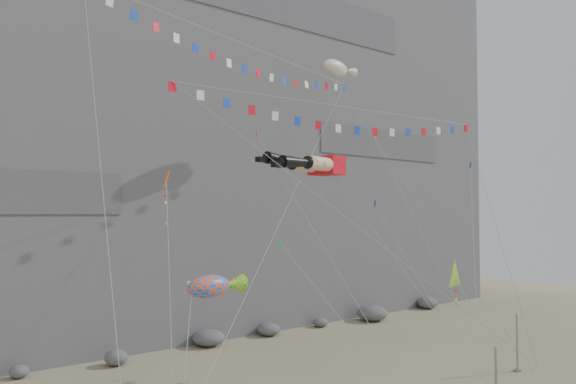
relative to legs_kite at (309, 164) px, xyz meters
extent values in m
cube|color=slate|center=(-1.34, 25.74, 11.11)|extent=(80.00, 28.00, 50.00)
cylinder|color=gray|center=(11.09, -8.46, -11.98)|extent=(0.12, 0.12, 3.82)
cube|color=red|center=(1.97, 0.42, 0.01)|extent=(2.01, 2.47, 1.30)
cylinder|color=#E4B28E|center=(0.25, -0.60, 0.01)|extent=(2.34, 1.38, 0.96)
sphere|color=black|center=(-0.83, -0.82, 0.01)|extent=(0.88, 0.88, 0.88)
cone|color=black|center=(-2.10, -1.08, -0.07)|extent=(2.73, 1.31, 0.89)
cube|color=black|center=(-3.80, -1.43, -0.36)|extent=(0.91, 0.54, 0.32)
cylinder|color=#E4B28E|center=(-0.01, 0.67, 0.01)|extent=(2.34, 1.38, 0.96)
sphere|color=black|center=(-1.09, 0.45, 0.01)|extent=(0.88, 0.88, 0.88)
cone|color=black|center=(-2.36, 0.19, 0.13)|extent=(2.75, 1.32, 0.96)
cube|color=black|center=(-4.07, -0.16, 0.04)|extent=(0.91, 0.54, 0.32)
cylinder|color=gray|center=(0.95, -7.46, -6.91)|extent=(0.03, 0.03, 21.09)
cylinder|color=gray|center=(-9.85, -3.94, -2.89)|extent=(0.03, 0.03, 29.18)
cylinder|color=gray|center=(7.13, -5.59, -5.07)|extent=(0.03, 0.03, 21.95)
cube|color=gray|center=(12.79, -8.99, -13.84)|extent=(0.16, 0.16, 0.10)
cylinder|color=gray|center=(-13.69, -6.88, -7.78)|extent=(0.03, 0.03, 13.58)
cylinder|color=gray|center=(-12.92, -7.49, -10.31)|extent=(0.03, 0.03, 9.33)
cylinder|color=gray|center=(2.66, -11.67, -10.51)|extent=(0.03, 0.03, 10.49)
cylinder|color=gray|center=(10.13, -1.42, -2.31)|extent=(0.03, 0.03, 28.01)
cube|color=gray|center=(11.71, -9.21, -13.84)|extent=(0.16, 0.16, 0.10)
cylinder|color=gray|center=(-2.74, -5.04, -5.97)|extent=(0.03, 0.03, 20.05)
cylinder|color=gray|center=(3.88, -6.56, -8.22)|extent=(0.03, 0.03, 16.80)
cylinder|color=gray|center=(-3.85, -7.71, -9.43)|extent=(0.03, 0.03, 13.44)
cylinder|color=gray|center=(4.86, -6.18, -5.71)|extent=(0.03, 0.03, 21.61)
cylinder|color=gray|center=(7.29, -7.76, -6.77)|extent=(0.03, 0.03, 18.70)
camera|label=1|loc=(-24.68, -28.41, -3.34)|focal=35.00mm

